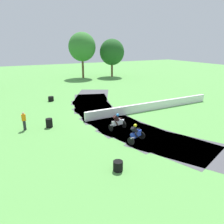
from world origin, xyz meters
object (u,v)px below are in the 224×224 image
Objects in this scene: motorcycle_chase_blue at (136,133)px; motorcycle_lead_white at (118,122)px; tire_stack_mid_b at (118,166)px; track_marshal at (24,121)px; tire_stack_mid_a at (49,123)px; tire_stack_near at (51,99)px.

motorcycle_lead_white is at bearing 90.92° from motorcycle_chase_blue.
tire_stack_mid_b is 0.37× the size of track_marshal.
track_marshal is (-2.02, 0.29, 0.42)m from tire_stack_mid_a.
tire_stack_mid_a is 0.49× the size of track_marshal.
tire_stack_mid_a is 1.33× the size of tire_stack_mid_b.
track_marshal reaches higher than tire_stack_near.
track_marshal is at bearing 154.84° from motorcycle_lead_white.
tire_stack_mid_a is 9.15m from tire_stack_mid_b.
tire_stack_mid_b is at bearing -65.55° from track_marshal.
track_marshal reaches higher than motorcycle_lead_white.
motorcycle_lead_white is 1.01× the size of motorcycle_chase_blue.
tire_stack_near is (-3.19, 15.20, -0.34)m from motorcycle_chase_blue.
tire_stack_mid_a is at bearing -102.95° from tire_stack_near.
track_marshal is (-7.28, 3.42, 0.16)m from motorcycle_lead_white.
tire_stack_mid_b is at bearing -137.24° from motorcycle_chase_blue.
motorcycle_lead_white is 6.13m from tire_stack_mid_a.
motorcycle_lead_white is 2.79× the size of tire_stack_mid_b.
tire_stack_mid_b is (0.03, -18.12, 0.00)m from tire_stack_near.
tire_stack_mid_a is 2.09m from track_marshal.
motorcycle_lead_white is 2.09× the size of tire_stack_mid_a.
motorcycle_chase_blue is at bearing -89.08° from motorcycle_lead_white.
tire_stack_mid_a is at bearing 131.60° from motorcycle_chase_blue.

